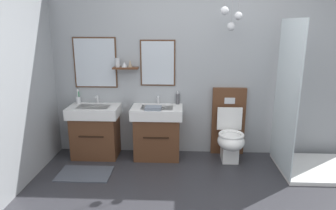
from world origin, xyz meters
TOP-DOWN VIEW (x-y plane):
  - wall_back at (-0.02, 1.64)m, footprint 4.48×0.53m
  - bath_mat at (-1.51, 0.79)m, footprint 0.68×0.44m
  - vanity_sink_left at (-1.51, 1.38)m, footprint 0.71×0.49m
  - tap_on_left_sink at (-1.51, 1.56)m, footprint 0.03×0.13m
  - vanity_sink_right at (-0.61, 1.38)m, footprint 0.71×0.49m
  - tap_on_right_sink at (-0.61, 1.56)m, footprint 0.03×0.13m
  - toilet at (0.42, 1.38)m, footprint 0.48×0.63m
  - toothbrush_cup at (-1.78, 1.54)m, footprint 0.07×0.07m
  - soap_dispenser at (-0.32, 1.55)m, footprint 0.06×0.06m
  - folded_hand_towel at (-0.65, 1.24)m, footprint 0.22×0.16m
  - shower_tray at (1.35, 1.04)m, footprint 0.99×0.86m

SIDE VIEW (x-z plane):
  - bath_mat at x=-1.51m, z-range 0.00..0.01m
  - toilet at x=0.42m, z-range -0.12..0.88m
  - vanity_sink_left at x=-1.51m, z-range 0.02..0.77m
  - vanity_sink_right at x=-0.61m, z-range 0.02..0.77m
  - shower_tray at x=1.35m, z-range -0.58..1.37m
  - folded_hand_towel at x=-0.65m, z-range 0.75..0.80m
  - toothbrush_cup at x=-1.78m, z-range 0.70..0.91m
  - tap_on_left_sink at x=-1.51m, z-range 0.77..0.88m
  - tap_on_right_sink at x=-0.61m, z-range 0.77..0.88m
  - soap_dispenser at x=-0.32m, z-range 0.74..0.93m
  - wall_back at x=-0.02m, z-range 0.00..2.52m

